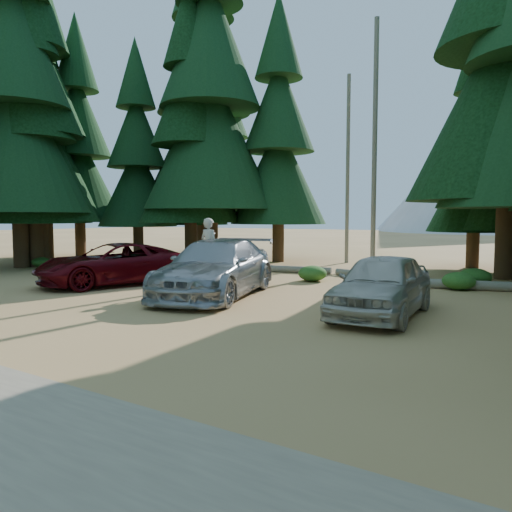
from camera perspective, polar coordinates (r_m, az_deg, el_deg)
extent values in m
plane|color=#A67C46|center=(13.37, -11.95, -6.34)|extent=(160.00, 160.00, 0.00)
cylinder|color=slate|center=(25.51, 13.41, 12.30)|extent=(0.24, 0.24, 12.00)
cylinder|color=slate|center=(27.50, 10.44, 9.68)|extent=(0.20, 0.20, 10.00)
cone|color=#999CA1|center=(105.99, 23.62, 8.22)|extent=(36.00, 36.00, 20.00)
imported|color=#53070D|center=(19.00, -16.02, -0.89)|extent=(4.19, 6.02, 1.53)
imported|color=#A3A6AB|center=(15.71, -4.63, -1.38)|extent=(4.07, 6.56, 1.77)
imported|color=beige|center=(12.94, 14.19, -3.20)|extent=(2.20, 4.76, 1.58)
imported|color=beige|center=(17.05, -5.38, 1.10)|extent=(0.74, 0.53, 1.94)
cylinder|color=white|center=(17.07, -5.28, 2.59)|extent=(0.36, 0.36, 0.04)
cylinder|color=slate|center=(22.38, 3.33, -1.50)|extent=(4.18, 1.13, 0.30)
cylinder|color=slate|center=(20.60, 13.22, -2.15)|extent=(3.50, 1.05, 0.29)
cylinder|color=slate|center=(18.57, 25.31, -3.12)|extent=(5.18, 1.47, 0.33)
ellipsoid|color=#1F5D1C|center=(23.12, -13.28, -1.22)|extent=(0.84, 0.84, 0.46)
ellipsoid|color=#1F5D1C|center=(23.20, -4.63, -1.16)|extent=(0.74, 0.74, 0.41)
ellipsoid|color=#1F5D1C|center=(23.37, -1.91, -0.82)|extent=(1.17, 1.17, 0.65)
ellipsoid|color=#1F5D1C|center=(19.42, 6.46, -1.99)|extent=(1.10, 1.10, 0.61)
ellipsoid|color=#1F5D1C|center=(18.40, 22.16, -2.66)|extent=(1.10, 1.10, 0.61)
ellipsoid|color=#1F5D1C|center=(19.66, 23.72, -2.22)|extent=(1.16, 1.16, 0.64)
ellipsoid|color=#1F5D1C|center=(27.02, -23.37, -0.63)|extent=(0.89, 0.89, 0.49)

